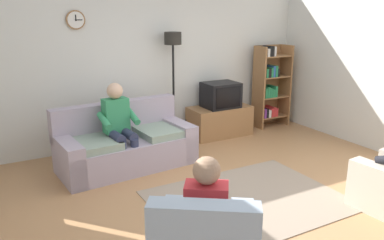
% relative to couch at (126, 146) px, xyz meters
% --- Properties ---
extents(ground_plane, '(12.00, 12.00, 0.00)m').
position_rel_couch_xyz_m(ground_plane, '(0.94, -1.67, -0.31)').
color(ground_plane, '#B27F51').
extents(back_wall_assembly, '(6.20, 0.17, 2.70)m').
position_rel_couch_xyz_m(back_wall_assembly, '(0.94, 0.99, 1.04)').
color(back_wall_assembly, silver).
rests_on(back_wall_assembly, ground_plane).
extents(couch, '(1.97, 1.04, 0.90)m').
position_rel_couch_xyz_m(couch, '(0.00, 0.00, 0.00)').
color(couch, '#A899A8').
rests_on(couch, ground_plane).
extents(tv_stand, '(1.10, 0.56, 0.53)m').
position_rel_couch_xyz_m(tv_stand, '(1.97, 0.58, -0.05)').
color(tv_stand, olive).
rests_on(tv_stand, ground_plane).
extents(tv, '(0.60, 0.49, 0.44)m').
position_rel_couch_xyz_m(tv, '(1.97, 0.56, 0.43)').
color(tv, black).
rests_on(tv, tv_stand).
extents(bookshelf, '(0.68, 0.36, 1.55)m').
position_rel_couch_xyz_m(bookshelf, '(3.14, 0.65, 0.48)').
color(bookshelf, olive).
rests_on(bookshelf, ground_plane).
extents(floor_lamp, '(0.28, 0.28, 1.85)m').
position_rel_couch_xyz_m(floor_lamp, '(1.11, 0.68, 1.14)').
color(floor_lamp, black).
rests_on(floor_lamp, ground_plane).
extents(area_rug, '(2.20, 1.70, 0.01)m').
position_rel_couch_xyz_m(area_rug, '(0.92, -1.72, -0.31)').
color(area_rug, gray).
rests_on(area_rug, ground_plane).
extents(person_on_couch, '(0.54, 0.56, 1.24)m').
position_rel_couch_xyz_m(person_on_couch, '(-0.11, -0.11, 0.39)').
color(person_on_couch, '#338C59').
rests_on(person_on_couch, ground_plane).
extents(person_in_left_armchair, '(0.61, 0.64, 1.12)m').
position_rel_couch_xyz_m(person_in_left_armchair, '(-0.23, -2.65, 0.29)').
color(person_in_left_armchair, red).
rests_on(person_in_left_armchair, ground_plane).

